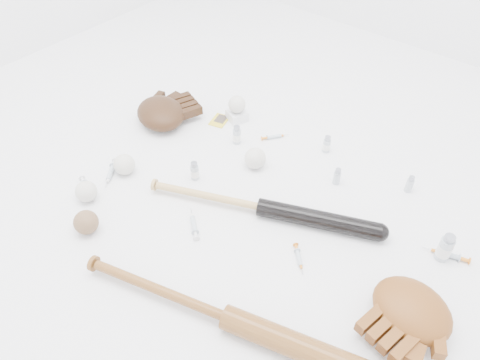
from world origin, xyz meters
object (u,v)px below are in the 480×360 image
Objects in this scene: bat_dark at (261,207)px; glove_dark at (161,113)px; bat_wood at (228,318)px; pedestal at (237,115)px.

glove_dark is at bearing 143.97° from bat_dark.
bat_dark is at bearing 99.89° from bat_wood.
bat_dark is 11.34× the size of pedestal.
glove_dark is (-0.84, 0.54, 0.01)m from bat_wood.
bat_wood is at bearing -87.92° from bat_dark.
glove_dark reaches higher than bat_dark.
bat_dark is 0.56m from pedestal.
bat_dark is 3.06× the size of glove_dark.
bat_wood is at bearing -12.35° from glove_dark.
bat_wood reaches higher than bat_dark.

